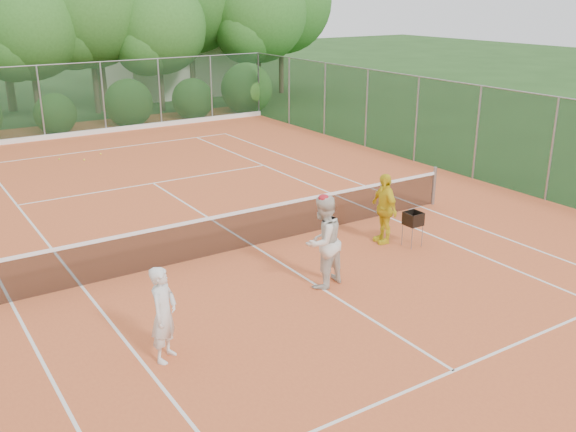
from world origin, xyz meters
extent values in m
plane|color=#1E4017|center=(0.00, 0.00, 0.00)|extent=(120.00, 120.00, 0.00)
cube|color=#D66131|center=(0.00, 0.00, 0.01)|extent=(18.00, 36.00, 0.02)
cube|color=beige|center=(9.00, 24.00, 1.50)|extent=(8.00, 5.00, 3.00)
cylinder|color=gray|center=(5.94, 0.00, 0.57)|extent=(0.10, 0.10, 1.10)
cube|color=black|center=(0.00, 0.00, 0.48)|extent=(11.87, 0.03, 0.86)
cube|color=white|center=(0.00, 0.00, 0.95)|extent=(11.87, 0.04, 0.07)
imported|color=silver|center=(-3.72, -3.53, 0.85)|extent=(0.71, 0.69, 1.65)
imported|color=silver|center=(0.10, -2.65, 0.99)|extent=(1.10, 0.96, 1.94)
ellipsoid|color=#AE1721|center=(0.10, -2.65, 1.92)|extent=(0.22, 0.22, 0.14)
imported|color=yellow|center=(2.78, -1.45, 0.88)|extent=(0.59, 1.06, 1.72)
cylinder|color=gray|center=(3.02, -2.21, 0.29)|extent=(0.02, 0.02, 0.54)
cylinder|color=gray|center=(3.36, -1.87, 0.29)|extent=(0.02, 0.02, 0.54)
cube|color=black|center=(3.19, -2.04, 0.71)|extent=(0.37, 0.37, 0.31)
sphere|color=#E0EF37|center=(-0.98, 10.53, 0.05)|extent=(0.07, 0.07, 0.07)
sphere|color=#BDD732|center=(-1.72, 11.11, 0.05)|extent=(0.07, 0.07, 0.07)
sphere|color=yellow|center=(-0.21, 11.08, 0.05)|extent=(0.07, 0.07, 0.07)
cube|color=white|center=(0.00, 11.88, 0.02)|extent=(11.03, 0.06, 0.01)
cube|color=white|center=(-5.49, 0.00, 0.02)|extent=(0.06, 23.77, 0.01)
cube|color=white|center=(5.49, 0.00, 0.02)|extent=(0.06, 23.77, 0.01)
cube|color=white|center=(-4.11, 0.00, 0.02)|extent=(0.06, 23.77, 0.01)
cube|color=white|center=(4.11, 0.00, 0.02)|extent=(0.06, 23.77, 0.01)
cube|color=white|center=(0.00, 6.40, 0.02)|extent=(8.23, 0.06, 0.01)
cube|color=white|center=(0.00, -6.40, 0.02)|extent=(8.23, 0.06, 0.01)
cube|color=white|center=(0.00, 0.00, 0.02)|extent=(0.06, 12.80, 0.01)
cube|color=#19381E|center=(0.00, 15.00, 1.52)|extent=(18.00, 0.02, 3.00)
cylinder|color=gray|center=(9.00, 15.00, 1.52)|extent=(0.07, 0.07, 3.00)
cube|color=#19381E|center=(9.00, -1.50, 1.52)|extent=(0.02, 33.00, 3.00)
cylinder|color=gray|center=(9.00, 15.00, 1.52)|extent=(0.07, 0.07, 3.00)
cylinder|color=brown|center=(-0.50, 19.50, 1.75)|extent=(0.24, 0.24, 3.50)
sphere|color=#2B5D1F|center=(-0.50, 19.50, 4.34)|extent=(4.90, 4.90, 4.90)
cylinder|color=brown|center=(2.50, 20.00, 2.05)|extent=(0.28, 0.28, 4.10)
sphere|color=#2B5D1F|center=(2.50, 20.00, 5.08)|extent=(5.74, 5.74, 5.74)
cylinder|color=brown|center=(5.50, 18.80, 1.70)|extent=(0.23, 0.23, 3.40)
sphere|color=#2B5D1F|center=(5.50, 18.80, 4.22)|extent=(4.76, 4.76, 4.76)
cylinder|color=brown|center=(8.50, 21.50, 2.33)|extent=(0.32, 0.32, 4.65)
cylinder|color=brown|center=(11.50, 19.20, 1.90)|extent=(0.26, 0.26, 3.80)
sphere|color=#2B5D1F|center=(11.50, 19.20, 4.71)|extent=(5.32, 5.32, 5.32)
cylinder|color=brown|center=(14.00, 20.80, 2.12)|extent=(0.29, 0.29, 4.25)
sphere|color=#2B5D1F|center=(14.00, 20.80, 5.27)|extent=(5.95, 5.95, 5.95)
cone|color=brown|center=(3.00, 20.50, 5.00)|extent=(0.44, 0.44, 10.00)
camera|label=1|loc=(-7.08, -12.41, 5.76)|focal=40.00mm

